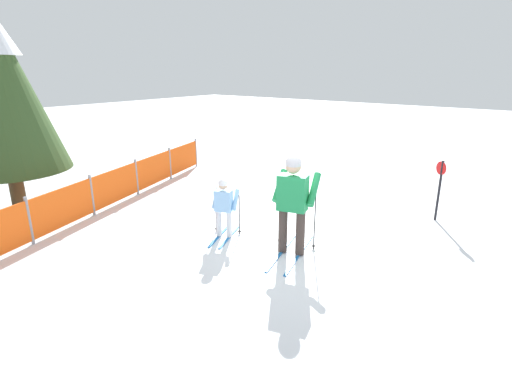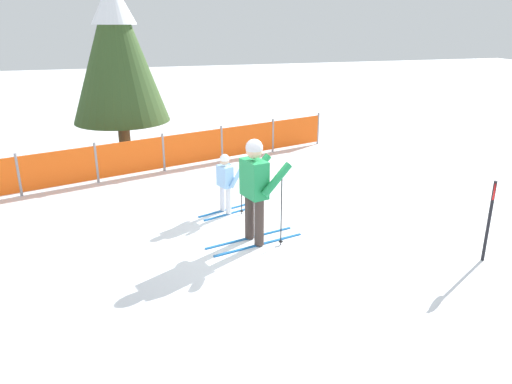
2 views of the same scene
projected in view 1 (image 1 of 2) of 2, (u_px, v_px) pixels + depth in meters
ground_plane at (289, 249)px, 7.13m from camera, size 60.00×60.00×0.00m
skier_adult at (293, 196)px, 6.68m from camera, size 1.69×0.87×1.75m
skier_child at (224, 204)px, 7.45m from camera, size 1.10×0.65×1.15m
safety_fence at (92, 195)px, 8.64m from camera, size 9.22×3.03×0.91m
trail_marker at (440, 184)px, 8.26m from camera, size 0.19×0.23×1.29m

